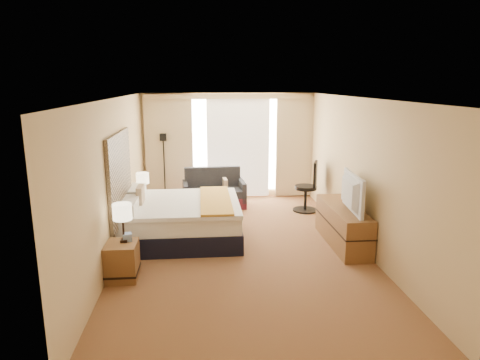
{
  "coord_description": "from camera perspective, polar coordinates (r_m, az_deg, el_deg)",
  "views": [
    {
      "loc": [
        -0.67,
        -7.08,
        2.85
      ],
      "look_at": [
        0.02,
        0.4,
        1.13
      ],
      "focal_mm": 32.0,
      "sensor_mm": 36.0,
      "label": 1
    }
  ],
  "objects": [
    {
      "name": "ceiling",
      "position": [
        7.11,
        0.17,
        10.86
      ],
      "size": [
        4.2,
        7.0,
        0.02
      ],
      "primitive_type": "cube",
      "color": "white",
      "rests_on": "wall_back"
    },
    {
      "name": "lamp_right",
      "position": [
        8.81,
        -12.86,
        0.17
      ],
      "size": [
        0.25,
        0.25,
        0.53
      ],
      "color": "black",
      "rests_on": "nightstand_right"
    },
    {
      "name": "curtains",
      "position": [
        10.58,
        -1.6,
        5.06
      ],
      "size": [
        4.12,
        0.19,
        2.56
      ],
      "color": "beige",
      "rests_on": "floor"
    },
    {
      "name": "desk_chair",
      "position": [
        9.72,
        9.11,
        -1.21
      ],
      "size": [
        0.57,
        0.56,
        1.14
      ],
      "rotation": [
        0.0,
        0.0,
        -0.34
      ],
      "color": "black",
      "rests_on": "floor"
    },
    {
      "name": "nightstand_right",
      "position": [
        8.99,
        -12.72,
        -4.09
      ],
      "size": [
        0.45,
        0.52,
        0.55
      ],
      "primitive_type": "cube",
      "color": "brown",
      "rests_on": "floor"
    },
    {
      "name": "wall_left",
      "position": [
        7.38,
        -16.28,
        0.24
      ],
      "size": [
        0.02,
        7.0,
        2.6
      ],
      "primitive_type": "cube",
      "color": "tan",
      "rests_on": "ground"
    },
    {
      "name": "wall_right",
      "position": [
        7.76,
        15.8,
        0.86
      ],
      "size": [
        0.02,
        7.0,
        2.6
      ],
      "primitive_type": "cube",
      "color": "tan",
      "rests_on": "ground"
    },
    {
      "name": "loveseat",
      "position": [
        10.05,
        -3.48,
        -1.87
      ],
      "size": [
        1.48,
        0.87,
        0.89
      ],
      "rotation": [
        0.0,
        0.0,
        0.07
      ],
      "color": "#531722",
      "rests_on": "floor"
    },
    {
      "name": "bed",
      "position": [
        8.03,
        -7.81,
        -5.19
      ],
      "size": [
        2.11,
        1.93,
        1.03
      ],
      "color": "black",
      "rests_on": "floor"
    },
    {
      "name": "wall_front",
      "position": [
        3.96,
        5.05,
        -10.26
      ],
      "size": [
        4.2,
        0.02,
        2.6
      ],
      "primitive_type": "cube",
      "color": "tan",
      "rests_on": "ground"
    },
    {
      "name": "headboard",
      "position": [
        7.57,
        -15.7,
        0.42
      ],
      "size": [
        0.06,
        1.85,
        1.5
      ],
      "primitive_type": "cube",
      "color": "black",
      "rests_on": "wall_left"
    },
    {
      "name": "nightstand_left",
      "position": [
        6.66,
        -15.44,
        -10.35
      ],
      "size": [
        0.45,
        0.52,
        0.55
      ],
      "primitive_type": "cube",
      "color": "brown",
      "rests_on": "floor"
    },
    {
      "name": "wall_back",
      "position": [
        10.71,
        -1.62,
        4.56
      ],
      "size": [
        4.2,
        0.02,
        2.6
      ],
      "primitive_type": "cube",
      "color": "tan",
      "rests_on": "ground"
    },
    {
      "name": "window",
      "position": [
        10.7,
        -0.27,
        4.67
      ],
      "size": [
        2.3,
        0.02,
        2.3
      ],
      "primitive_type": "cube",
      "color": "white",
      "rests_on": "wall_back"
    },
    {
      "name": "floor",
      "position": [
        7.66,
        0.16,
        -8.96
      ],
      "size": [
        4.2,
        7.0,
        0.02
      ],
      "primitive_type": "cube",
      "color": "maroon",
      "rests_on": "ground"
    },
    {
      "name": "telephone",
      "position": [
        9.01,
        -12.4,
        -1.97
      ],
      "size": [
        0.23,
        0.2,
        0.08
      ],
      "primitive_type": "cube",
      "rotation": [
        0.0,
        0.0,
        -0.27
      ],
      "color": "black",
      "rests_on": "nightstand_right"
    },
    {
      "name": "lamp_left",
      "position": [
        6.46,
        -15.42,
        -4.21
      ],
      "size": [
        0.28,
        0.28,
        0.59
      ],
      "color": "black",
      "rests_on": "nightstand_left"
    },
    {
      "name": "floor_lamp",
      "position": [
        10.55,
        -10.14,
        3.51
      ],
      "size": [
        0.21,
        0.21,
        1.65
      ],
      "color": "black",
      "rests_on": "floor"
    },
    {
      "name": "tissue_box",
      "position": [
        6.62,
        -14.8,
        -7.37
      ],
      "size": [
        0.15,
        0.15,
        0.12
      ],
      "primitive_type": "cube",
      "rotation": [
        0.0,
        0.0,
        0.21
      ],
      "color": "#7B92BE",
      "rests_on": "nightstand_left"
    },
    {
      "name": "media_dresser",
      "position": [
        7.91,
        13.54,
        -5.91
      ],
      "size": [
        0.5,
        1.8,
        0.7
      ],
      "primitive_type": "cube",
      "color": "brown",
      "rests_on": "floor"
    },
    {
      "name": "television",
      "position": [
        7.49,
        14.03,
        -1.63
      ],
      "size": [
        0.23,
        1.13,
        0.65
      ],
      "primitive_type": "imported",
      "rotation": [
        0.0,
        0.0,
        1.5
      ],
      "color": "black",
      "rests_on": "media_dresser"
    }
  ]
}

